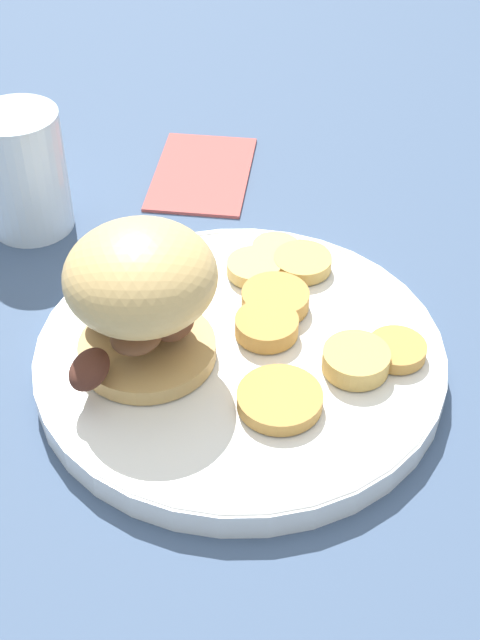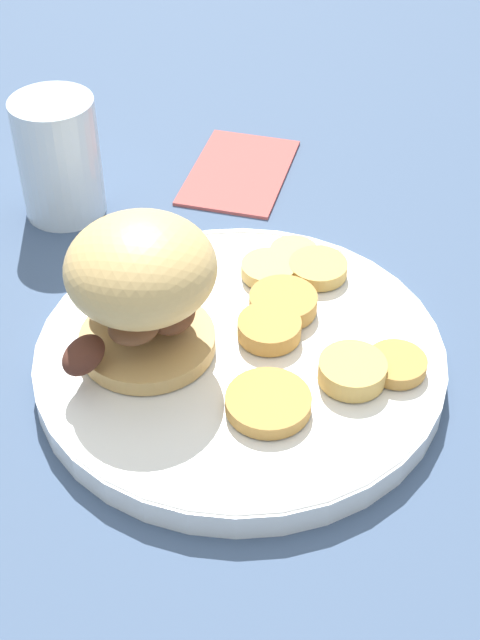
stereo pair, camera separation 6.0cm
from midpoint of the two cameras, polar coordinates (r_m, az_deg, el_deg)
ground_plane at (r=0.63m, az=2.72°, el=-3.28°), size 4.00×4.00×0.00m
dinner_plate at (r=0.62m, az=2.75°, el=-2.50°), size 0.29×0.29×0.02m
sandwich at (r=0.58m, az=-3.45°, el=2.15°), size 0.11×0.10×0.10m
potato_round_0 at (r=0.68m, az=7.54°, el=3.20°), size 0.04×0.04×0.01m
potato_round_1 at (r=0.60m, az=10.07°, el=-3.36°), size 0.05×0.05×0.01m
potato_round_2 at (r=0.68m, az=4.40°, el=3.16°), size 0.04×0.04×0.01m
potato_round_3 at (r=0.69m, az=5.93°, el=4.14°), size 0.04×0.04×0.01m
potato_round_4 at (r=0.57m, az=4.82°, el=-5.43°), size 0.06×0.06×0.01m
potato_round_5 at (r=0.62m, az=4.65°, el=-0.66°), size 0.04×0.04×0.01m
potato_round_6 at (r=0.64m, az=5.45°, el=1.00°), size 0.05×0.05×0.01m
potato_round_7 at (r=0.61m, az=12.78°, el=-2.91°), size 0.04×0.04×0.01m
drinking_glass at (r=0.77m, az=-9.30°, el=10.13°), size 0.07×0.07×0.11m
napkin at (r=0.83m, az=2.04°, el=9.47°), size 0.13×0.16×0.01m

